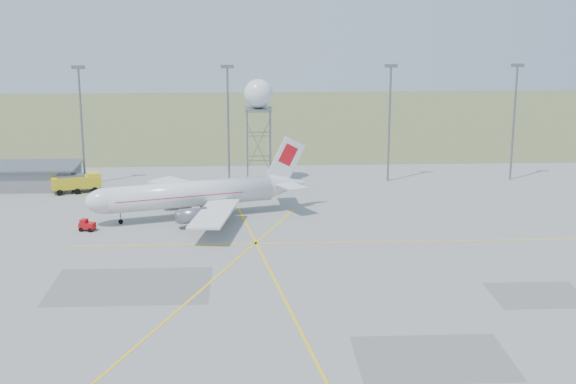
{
  "coord_description": "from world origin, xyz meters",
  "views": [
    {
      "loc": [
        -6.43,
        -71.16,
        32.01
      ],
      "look_at": [
        -0.96,
        40.0,
        4.57
      ],
      "focal_mm": 50.0,
      "sensor_mm": 36.0,
      "label": 1
    }
  ],
  "objects_px": {
    "fire_truck": "(78,183)",
    "baggage_tug": "(87,226)",
    "radar_tower": "(259,125)",
    "airliner_main": "(194,194)"
  },
  "relations": [
    {
      "from": "radar_tower",
      "to": "fire_truck",
      "type": "distance_m",
      "value": 32.03
    },
    {
      "from": "radar_tower",
      "to": "baggage_tug",
      "type": "xyz_separation_m",
      "value": [
        -24.43,
        -28.61,
        -9.53
      ]
    },
    {
      "from": "fire_truck",
      "to": "baggage_tug",
      "type": "distance_m",
      "value": 23.41
    },
    {
      "from": "fire_truck",
      "to": "baggage_tug",
      "type": "height_order",
      "value": "fire_truck"
    },
    {
      "from": "airliner_main",
      "to": "radar_tower",
      "type": "distance_m",
      "value": 25.23
    },
    {
      "from": "baggage_tug",
      "to": "radar_tower",
      "type": "bearing_deg",
      "value": 64.1
    },
    {
      "from": "radar_tower",
      "to": "baggage_tug",
      "type": "height_order",
      "value": "radar_tower"
    },
    {
      "from": "radar_tower",
      "to": "baggage_tug",
      "type": "distance_m",
      "value": 38.81
    },
    {
      "from": "fire_truck",
      "to": "baggage_tug",
      "type": "xyz_separation_m",
      "value": [
        5.84,
        -22.65,
        -0.91
      ]
    },
    {
      "from": "airliner_main",
      "to": "baggage_tug",
      "type": "relative_size",
      "value": 13.81
    }
  ]
}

